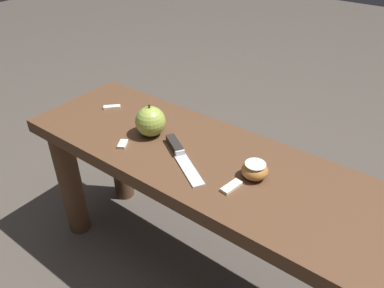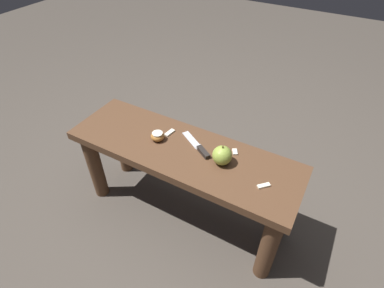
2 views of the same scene
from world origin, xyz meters
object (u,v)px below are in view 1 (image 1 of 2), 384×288
object	(u,v)px
apple_whole	(150,121)
knife	(179,152)
wooden_bench	(208,190)
apple_cut	(254,171)

from	to	relation	value
apple_whole	knife	bearing A→B (deg)	-13.17
wooden_bench	knife	distance (m)	0.15
apple_cut	wooden_bench	bearing A→B (deg)	178.36
wooden_bench	apple_whole	distance (m)	0.25
wooden_bench	apple_whole	xyz separation A→B (m)	(-0.20, -0.01, 0.16)
knife	apple_cut	world-z (taller)	apple_cut
wooden_bench	apple_cut	bearing A→B (deg)	-1.64
wooden_bench	apple_cut	world-z (taller)	apple_cut
apple_cut	apple_whole	bearing A→B (deg)	-179.43
wooden_bench	knife	xyz separation A→B (m)	(-0.07, -0.04, 0.12)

